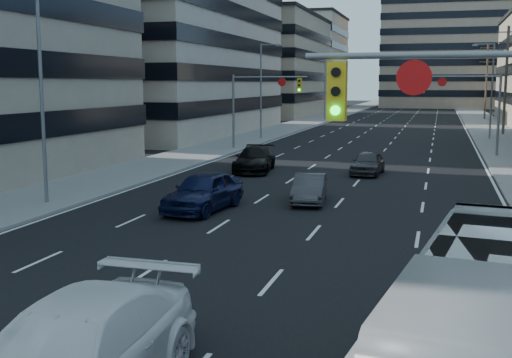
{
  "coord_description": "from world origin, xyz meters",
  "views": [
    {
      "loc": [
        5.99,
        -4.07,
        5.3
      ],
      "look_at": [
        0.26,
        15.85,
        2.2
      ],
      "focal_mm": 45.0,
      "sensor_mm": 36.0,
      "label": 1
    }
  ],
  "objects": [
    {
      "name": "road_surface",
      "position": [
        0.0,
        130.0,
        0.01
      ],
      "size": [
        18.0,
        300.0,
        0.02
      ],
      "primitive_type": "cube",
      "color": "black",
      "rests_on": "ground"
    },
    {
      "name": "sidewalk_left",
      "position": [
        -11.5,
        130.0,
        0.07
      ],
      "size": [
        5.0,
        300.0,
        0.15
      ],
      "primitive_type": "cube",
      "color": "slate",
      "rests_on": "ground"
    },
    {
      "name": "sidewalk_right",
      "position": [
        11.5,
        130.0,
        0.07
      ],
      "size": [
        5.0,
        300.0,
        0.15
      ],
      "primitive_type": "cube",
      "color": "slate",
      "rests_on": "ground"
    },
    {
      "name": "office_left_mid",
      "position": [
        -27.0,
        60.0,
        14.0
      ],
      "size": [
        26.0,
        34.0,
        28.0
      ],
      "primitive_type": "cube",
      "color": "#ADA089",
      "rests_on": "ground"
    },
    {
      "name": "office_left_far",
      "position": [
        -24.0,
        100.0,
        8.0
      ],
      "size": [
        20.0,
        30.0,
        16.0
      ],
      "primitive_type": "cube",
      "color": "gray",
      "rests_on": "ground"
    },
    {
      "name": "bg_block_left",
      "position": [
        -28.0,
        140.0,
        10.0
      ],
      "size": [
        24.0,
        24.0,
        20.0
      ],
      "primitive_type": "cube",
      "color": "#ADA089",
      "rests_on": "ground"
    },
    {
      "name": "signal_far_left",
      "position": [
        -7.68,
        45.0,
        4.3
      ],
      "size": [
        6.09,
        0.33,
        6.0
      ],
      "color": "slate",
      "rests_on": "ground"
    },
    {
      "name": "signal_far_right",
      "position": [
        7.68,
        45.0,
        4.3
      ],
      "size": [
        6.09,
        0.33,
        6.0
      ],
      "color": "slate",
      "rests_on": "ground"
    },
    {
      "name": "utility_pole_midblock",
      "position": [
        12.2,
        66.0,
        5.78
      ],
      "size": [
        2.2,
        0.28,
        11.0
      ],
      "color": "#4C3D2D",
      "rests_on": "ground"
    },
    {
      "name": "utility_pole_distant",
      "position": [
        12.2,
        96.0,
        5.78
      ],
      "size": [
        2.2,
        0.28,
        11.0
      ],
      "color": "#4C3D2D",
      "rests_on": "ground"
    },
    {
      "name": "streetlight_left_near",
      "position": [
        -10.34,
        20.0,
        5.05
      ],
      "size": [
        2.03,
        0.22,
        9.0
      ],
      "color": "slate",
      "rests_on": "ground"
    },
    {
      "name": "streetlight_left_mid",
      "position": [
        -10.34,
        55.0,
        5.05
      ],
      "size": [
        2.03,
        0.22,
        9.0
      ],
      "color": "slate",
      "rests_on": "ground"
    },
    {
      "name": "streetlight_left_far",
      "position": [
        -10.34,
        90.0,
        5.05
      ],
      "size": [
        2.03,
        0.22,
        9.0
      ],
      "color": "slate",
      "rests_on": "ground"
    },
    {
      "name": "streetlight_right_far",
      "position": [
        10.34,
        60.0,
        5.05
      ],
      "size": [
        2.03,
        0.22,
        9.0
      ],
      "color": "slate",
      "rests_on": "ground"
    },
    {
      "name": "sedan_blue",
      "position": [
        -3.41,
        20.68,
        0.83
      ],
      "size": [
        2.46,
        5.03,
        1.65
      ],
      "primitive_type": "imported",
      "rotation": [
        0.0,
        0.0,
        -0.11
      ],
      "color": "#0D1436",
      "rests_on": "ground"
    },
    {
      "name": "sedan_grey_center",
      "position": [
        0.48,
        23.75,
        0.64
      ],
      "size": [
        1.77,
        4.0,
        1.27
      ],
      "primitive_type": "imported",
      "rotation": [
        0.0,
        0.0,
        0.11
      ],
      "color": "#363639",
      "rests_on": "ground"
    },
    {
      "name": "sedan_black_far",
      "position": [
        -4.72,
        32.86,
        0.74
      ],
      "size": [
        2.71,
        5.35,
        1.49
      ],
      "primitive_type": "imported",
      "rotation": [
        0.0,
        0.0,
        0.13
      ],
      "color": "black",
      "rests_on": "ground"
    },
    {
      "name": "sedan_grey_right",
      "position": [
        2.0,
        33.53,
        0.69
      ],
      "size": [
        1.85,
        4.13,
        1.38
      ],
      "primitive_type": "imported",
      "rotation": [
        0.0,
        0.0,
        -0.06
      ],
      "color": "#343436",
      "rests_on": "ground"
    }
  ]
}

